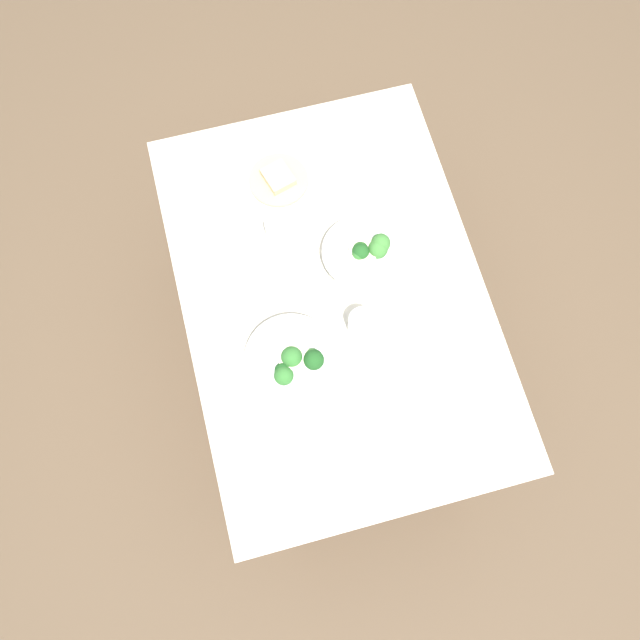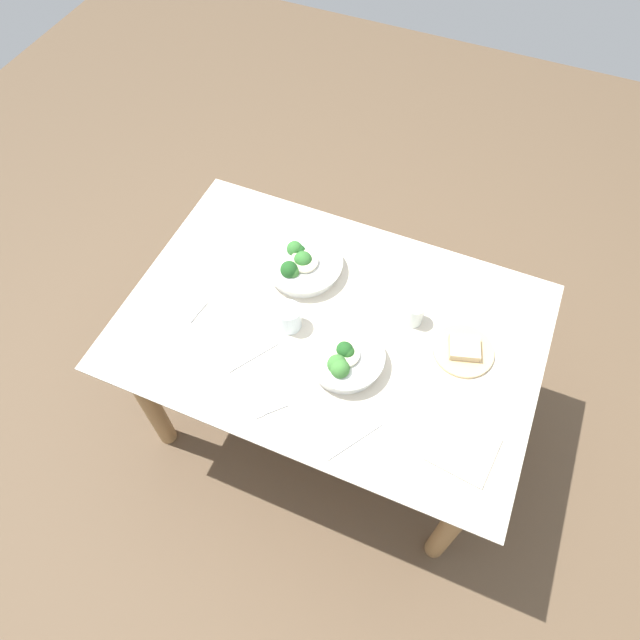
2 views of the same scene
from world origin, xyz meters
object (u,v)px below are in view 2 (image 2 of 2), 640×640
at_px(water_glass_side, 289,317).
at_px(fork_by_near_bowl, 197,313).
at_px(water_glass_center, 414,313).
at_px(bread_side_plate, 464,350).
at_px(broccoli_bowl_far, 302,264).
at_px(fork_by_far_bowl, 270,412).
at_px(table_knife_right, 355,441).
at_px(napkin_folded_upper, 464,449).
at_px(table_knife_left, 253,357).
at_px(broccoli_bowl_near, 344,359).

distance_m(water_glass_side, fork_by_near_bowl, 0.32).
bearing_deg(water_glass_center, bread_side_plate, -15.79).
distance_m(broccoli_bowl_far, fork_by_far_bowl, 0.55).
bearing_deg(fork_by_far_bowl, water_glass_side, -122.25).
height_order(broccoli_bowl_far, table_knife_right, broccoli_bowl_far).
bearing_deg(water_glass_side, water_glass_center, 25.32).
distance_m(water_glass_center, water_glass_side, 0.41).
bearing_deg(napkin_folded_upper, table_knife_right, -161.73).
bearing_deg(table_knife_left, bread_side_plate, 146.83).
xyz_separation_m(broccoli_bowl_near, water_glass_side, (-0.22, 0.07, 0.01)).
relative_size(bread_side_plate, water_glass_side, 2.19).
xyz_separation_m(broccoli_bowl_far, bread_side_plate, (0.62, -0.11, -0.02)).
bearing_deg(broccoli_bowl_near, fork_by_far_bowl, -121.61).
height_order(broccoli_bowl_near, table_knife_left, broccoli_bowl_near).
relative_size(water_glass_center, fork_by_near_bowl, 0.90).
xyz_separation_m(bread_side_plate, table_knife_right, (-0.21, -0.42, -0.01)).
relative_size(water_glass_center, napkin_folded_upper, 0.48).
bearing_deg(bread_side_plate, fork_by_far_bowl, -138.28).
height_order(table_knife_left, napkin_folded_upper, napkin_folded_upper).
distance_m(broccoli_bowl_far, water_glass_center, 0.43).
xyz_separation_m(broccoli_bowl_near, napkin_folded_upper, (0.43, -0.13, -0.04)).
xyz_separation_m(broccoli_bowl_far, napkin_folded_upper, (0.71, -0.43, -0.03)).
distance_m(fork_by_far_bowl, table_knife_right, 0.27).
distance_m(bread_side_plate, water_glass_side, 0.58).
distance_m(broccoli_bowl_far, napkin_folded_upper, 0.82).
bearing_deg(table_knife_left, water_glass_side, -166.72).
bearing_deg(bread_side_plate, table_knife_left, -155.47).
height_order(broccoli_bowl_near, fork_by_far_bowl, broccoli_bowl_near).
xyz_separation_m(water_glass_side, table_knife_right, (0.35, -0.30, -0.04)).
distance_m(water_glass_center, napkin_folded_upper, 0.47).
relative_size(fork_by_far_bowl, fork_by_near_bowl, 0.90).
distance_m(bread_side_plate, water_glass_center, 0.20).
distance_m(broccoli_bowl_near, napkin_folded_upper, 0.45).
height_order(water_glass_side, fork_by_far_bowl, water_glass_side).
bearing_deg(broccoli_bowl_near, table_knife_right, -61.11).
distance_m(table_knife_left, napkin_folded_upper, 0.71).
height_order(bread_side_plate, napkin_folded_upper, bread_side_plate).
distance_m(broccoli_bowl_near, bread_side_plate, 0.39).
height_order(fork_by_far_bowl, table_knife_left, same).
bearing_deg(fork_by_far_bowl, fork_by_near_bowl, -77.12).
distance_m(broccoli_bowl_far, table_knife_left, 0.39).
relative_size(fork_by_far_bowl, napkin_folded_upper, 0.48).
height_order(broccoli_bowl_far, table_knife_left, broccoli_bowl_far).
distance_m(water_glass_side, napkin_folded_upper, 0.68).
xyz_separation_m(water_glass_center, napkin_folded_upper, (0.28, -0.37, -0.04)).
distance_m(bread_side_plate, fork_by_near_bowl, 0.89).
relative_size(broccoli_bowl_far, fork_by_near_bowl, 2.93).
bearing_deg(water_glass_center, water_glass_side, -154.68).
height_order(broccoli_bowl_near, table_knife_right, broccoli_bowl_near).
bearing_deg(fork_by_far_bowl, broccoli_bowl_far, -122.46).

